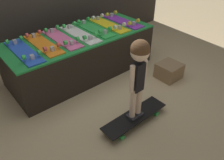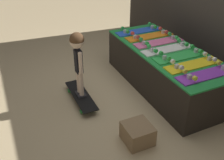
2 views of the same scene
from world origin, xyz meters
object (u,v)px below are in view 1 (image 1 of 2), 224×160
(skateboard_yellow_on_rack, at_px, (108,24))
(child, at_px, (139,67))
(skateboard_white_on_rack, at_px, (79,33))
(storage_box, at_px, (169,71))
(skateboard_orange_on_rack, at_px, (43,44))
(skateboard_green_on_rack, at_px, (94,28))
(skateboard_on_floor, at_px, (135,117))
(skateboard_pink_on_rack, at_px, (62,38))
(skateboard_purple_on_rack, at_px, (122,21))
(skateboard_blue_on_rack, at_px, (23,51))

(skateboard_yellow_on_rack, height_order, child, child)
(skateboard_white_on_rack, xyz_separation_m, storage_box, (0.82, -0.90, -0.48))
(skateboard_orange_on_rack, distance_m, skateboard_green_on_rack, 0.75)
(skateboard_on_floor, bearing_deg, skateboard_pink_on_rack, 94.76)
(skateboard_white_on_rack, distance_m, skateboard_on_floor, 1.31)
(skateboard_pink_on_rack, xyz_separation_m, child, (0.10, -1.23, 0.11))
(skateboard_green_on_rack, distance_m, skateboard_yellow_on_rack, 0.25)
(child, bearing_deg, skateboard_green_on_rack, 71.52)
(skateboard_white_on_rack, height_order, storage_box, skateboard_white_on_rack)
(skateboard_white_on_rack, bearing_deg, skateboard_on_floor, -97.06)
(skateboard_white_on_rack, height_order, skateboard_purple_on_rack, same)
(skateboard_purple_on_rack, xyz_separation_m, storage_box, (0.07, -0.89, -0.48))
(skateboard_blue_on_rack, relative_size, skateboard_purple_on_rack, 1.00)
(skateboard_pink_on_rack, bearing_deg, skateboard_blue_on_rack, -176.35)
(skateboard_yellow_on_rack, height_order, storage_box, skateboard_yellow_on_rack)
(skateboard_white_on_rack, relative_size, skateboard_purple_on_rack, 1.00)
(child, bearing_deg, skateboard_white_on_rack, 82.54)
(skateboard_pink_on_rack, bearing_deg, skateboard_on_floor, -85.24)
(skateboard_yellow_on_rack, relative_size, child, 0.86)
(skateboard_white_on_rack, bearing_deg, skateboard_yellow_on_rack, 2.00)
(skateboard_yellow_on_rack, bearing_deg, storage_box, -70.73)
(child, distance_m, storage_box, 1.17)
(skateboard_pink_on_rack, bearing_deg, child, -85.24)
(skateboard_on_floor, bearing_deg, skateboard_green_on_rack, 71.93)
(skateboard_orange_on_rack, xyz_separation_m, skateboard_white_on_rack, (0.50, -0.03, 0.00))
(skateboard_on_floor, relative_size, child, 0.91)
(skateboard_on_floor, height_order, child, child)
(skateboard_on_floor, relative_size, storage_box, 2.60)
(skateboard_pink_on_rack, relative_size, skateboard_yellow_on_rack, 1.00)
(skateboard_blue_on_rack, height_order, child, child)
(skateboard_green_on_rack, bearing_deg, skateboard_pink_on_rack, 179.79)
(skateboard_yellow_on_rack, distance_m, skateboard_purple_on_rack, 0.25)
(skateboard_white_on_rack, relative_size, storage_box, 2.46)
(skateboard_purple_on_rack, bearing_deg, skateboard_pink_on_rack, 178.43)
(skateboard_pink_on_rack, distance_m, storage_box, 1.49)
(skateboard_orange_on_rack, distance_m, child, 1.28)
(skateboard_pink_on_rack, bearing_deg, storage_box, -40.71)
(skateboard_orange_on_rack, xyz_separation_m, skateboard_on_floor, (0.35, -1.23, -0.51))
(skateboard_white_on_rack, xyz_separation_m, child, (-0.15, -1.20, 0.11))
(child, bearing_deg, storage_box, 16.94)
(skateboard_pink_on_rack, height_order, skateboard_green_on_rack, same)
(skateboard_blue_on_rack, relative_size, skateboard_pink_on_rack, 1.00)
(skateboard_green_on_rack, bearing_deg, storage_box, -58.21)
(skateboard_blue_on_rack, relative_size, child, 0.86)
(skateboard_pink_on_rack, height_order, skateboard_purple_on_rack, same)
(skateboard_pink_on_rack, bearing_deg, skateboard_white_on_rack, -5.57)
(skateboard_orange_on_rack, height_order, skateboard_white_on_rack, same)
(skateboard_pink_on_rack, height_order, skateboard_white_on_rack, same)
(skateboard_green_on_rack, xyz_separation_m, storage_box, (0.57, -0.92, -0.48))
(skateboard_orange_on_rack, bearing_deg, skateboard_blue_on_rack, -172.15)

